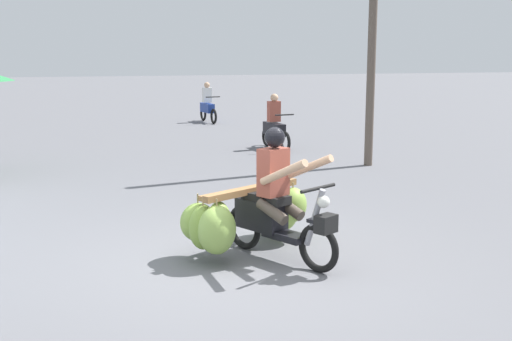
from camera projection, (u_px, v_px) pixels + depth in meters
name	position (u px, v px, depth m)	size (l,w,h in m)	color
ground_plane	(244.00, 266.00, 7.28)	(120.00, 120.00, 0.00)	slate
motorbike_main_loaded	(255.00, 214.00, 7.70)	(1.86, 2.04, 1.58)	black
motorbike_distant_ahead_left	(275.00, 127.00, 16.00)	(0.50, 1.62, 1.40)	black
motorbike_distant_ahead_right	(208.00, 106.00, 22.15)	(0.51, 1.62, 1.40)	black
utility_pole	(373.00, 6.00, 13.14)	(0.18, 0.18, 6.74)	brown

